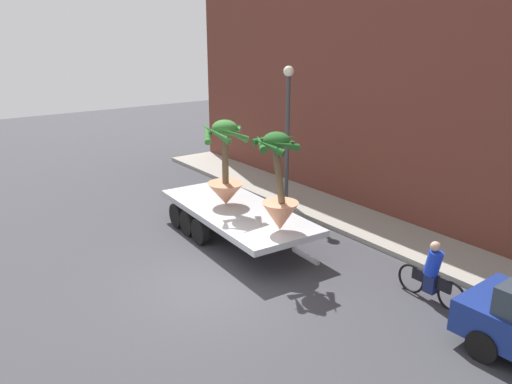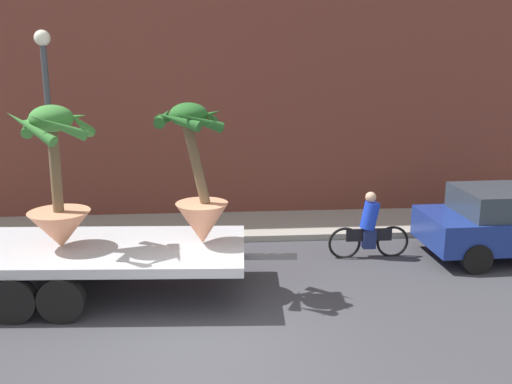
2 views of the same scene
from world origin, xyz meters
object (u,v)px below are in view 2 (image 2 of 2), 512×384
object	(u,v)px
potted_palm_middle	(197,185)
potted_palm_rear	(57,190)
flatbed_trailer	(77,257)
street_lamp	(48,109)
cyclist	(369,228)

from	to	relation	value
potted_palm_middle	potted_palm_rear	bearing A→B (deg)	-178.89
flatbed_trailer	potted_palm_rear	distance (m)	1.33
flatbed_trailer	street_lamp	size ratio (longest dim) A/B	1.41
potted_palm_rear	potted_palm_middle	distance (m)	2.53
potted_palm_middle	street_lamp	xyz separation A→B (m)	(-3.43, 3.14, 1.12)
potted_palm_rear	cyclist	size ratio (longest dim) A/B	1.43
flatbed_trailer	potted_palm_middle	bearing A→B (deg)	-0.49
potted_palm_rear	street_lamp	world-z (taller)	street_lamp
potted_palm_middle	cyclist	world-z (taller)	potted_palm_middle
cyclist	street_lamp	world-z (taller)	street_lamp
flatbed_trailer	potted_palm_middle	size ratio (longest dim) A/B	2.58
flatbed_trailer	cyclist	distance (m)	6.24
potted_palm_middle	cyclist	distance (m)	4.33
potted_palm_middle	flatbed_trailer	bearing A→B (deg)	179.51
cyclist	flatbed_trailer	bearing A→B (deg)	-165.17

